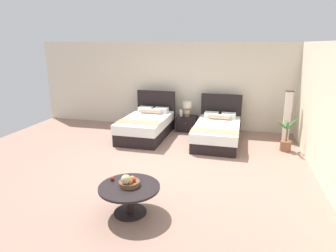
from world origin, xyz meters
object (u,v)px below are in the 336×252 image
(table_lamp, at_px, (187,107))
(bed_near_corner, at_px, (217,131))
(coffee_table, at_px, (129,193))
(vase, at_px, (181,113))
(loose_apple, at_px, (112,178))
(bed_near_window, at_px, (147,126))
(potted_palm, at_px, (286,141))
(nightstand, at_px, (187,123))
(floor_lamp_corner, at_px, (287,117))
(fruit_bowl, at_px, (129,182))

(table_lamp, bearing_deg, bed_near_corner, -40.78)
(table_lamp, distance_m, coffee_table, 4.72)
(vase, height_order, loose_apple, vase)
(loose_apple, bearing_deg, bed_near_window, 99.61)
(bed_near_corner, bearing_deg, vase, 145.84)
(coffee_table, height_order, loose_apple, loose_apple)
(table_lamp, height_order, vase, table_lamp)
(bed_near_corner, xyz_separation_m, potted_palm, (1.72, -0.30, -0.05))
(coffee_table, distance_m, loose_apple, 0.39)
(vase, distance_m, potted_palm, 3.09)
(nightstand, distance_m, loose_apple, 4.59)
(loose_apple, bearing_deg, nightstand, 85.12)
(floor_lamp_corner, bearing_deg, bed_near_corner, -165.51)
(coffee_table, bearing_deg, table_lamp, 89.38)
(potted_palm, bearing_deg, loose_apple, -131.98)
(floor_lamp_corner, xyz_separation_m, potted_palm, (-0.08, -0.76, -0.45))
(bed_near_corner, height_order, table_lamp, bed_near_corner)
(bed_near_window, distance_m, floor_lamp_corner, 3.85)
(bed_near_window, height_order, nightstand, bed_near_window)
(fruit_bowl, height_order, potted_palm, potted_palm)
(fruit_bowl, bearing_deg, bed_near_window, 104.02)
(table_lamp, xyz_separation_m, vase, (-0.18, -0.06, -0.16))
(nightstand, distance_m, table_lamp, 0.50)
(coffee_table, bearing_deg, bed_near_corner, 74.95)
(fruit_bowl, distance_m, potted_palm, 4.51)
(bed_near_corner, height_order, potted_palm, bed_near_corner)
(bed_near_corner, bearing_deg, potted_palm, -9.81)
(table_lamp, bearing_deg, bed_near_window, -139.96)
(nightstand, bearing_deg, fruit_bowl, -90.75)
(bed_near_corner, relative_size, floor_lamp_corner, 1.55)
(nightstand, relative_size, coffee_table, 0.63)
(loose_apple, bearing_deg, table_lamp, 85.14)
(table_lamp, relative_size, potted_palm, 0.53)
(nightstand, height_order, vase, vase)
(table_lamp, relative_size, vase, 2.17)
(table_lamp, height_order, potted_palm, table_lamp)
(table_lamp, xyz_separation_m, loose_apple, (-0.39, -4.58, -0.23))
(table_lamp, bearing_deg, potted_palm, -23.00)
(potted_palm, bearing_deg, nightstand, 157.36)
(fruit_bowl, bearing_deg, nightstand, 89.25)
(bed_near_window, relative_size, potted_palm, 2.47)
(bed_near_corner, height_order, coffee_table, bed_near_corner)
(bed_near_corner, xyz_separation_m, table_lamp, (-0.99, 0.85, 0.43))
(bed_near_corner, distance_m, vase, 1.43)
(vase, height_order, fruit_bowl, fruit_bowl)
(vase, bearing_deg, loose_apple, -92.66)
(bed_near_window, height_order, fruit_bowl, bed_near_window)
(fruit_bowl, relative_size, potted_palm, 0.39)
(bed_near_corner, distance_m, floor_lamp_corner, 1.90)
(coffee_table, relative_size, fruit_bowl, 2.91)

